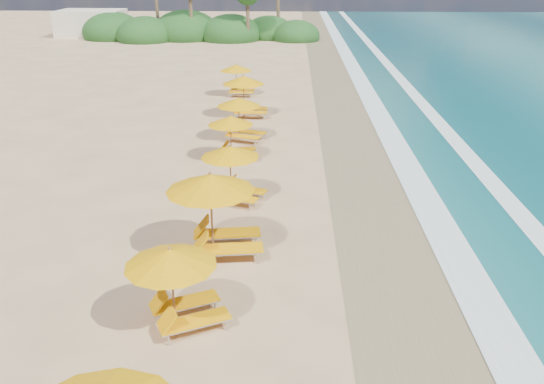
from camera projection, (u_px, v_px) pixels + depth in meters
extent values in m
plane|color=tan|center=(272.00, 226.00, 18.47)|extent=(160.00, 160.00, 0.00)
cube|color=#8E7D54|center=(394.00, 227.00, 18.34)|extent=(4.00, 160.00, 0.01)
cube|color=white|center=(440.00, 227.00, 18.28)|extent=(1.20, 160.00, 0.01)
cube|color=white|center=(533.00, 229.00, 18.18)|extent=(0.80, 160.00, 0.01)
cylinder|color=olive|center=(173.00, 290.00, 13.00)|extent=(0.05, 0.05, 2.07)
cone|color=#E59B04|center=(170.00, 257.00, 12.67)|extent=(2.84, 2.84, 0.42)
sphere|color=olive|center=(169.00, 248.00, 12.58)|extent=(0.07, 0.07, 0.07)
cylinder|color=olive|center=(212.00, 216.00, 16.25)|extent=(0.06, 0.06, 2.49)
cone|color=#E59B04|center=(210.00, 182.00, 15.85)|extent=(2.88, 2.88, 0.50)
sphere|color=olive|center=(210.00, 173.00, 15.74)|extent=(0.09, 0.09, 0.09)
cylinder|color=olive|center=(231.00, 174.00, 20.04)|extent=(0.05, 0.05, 2.02)
cone|color=#E59B04|center=(230.00, 152.00, 19.72)|extent=(2.68, 2.68, 0.41)
sphere|color=olive|center=(230.00, 146.00, 19.63)|extent=(0.07, 0.07, 0.07)
cylinder|color=olive|center=(231.00, 138.00, 24.17)|extent=(0.05, 0.05, 1.91)
cone|color=#E59B04|center=(230.00, 121.00, 23.87)|extent=(2.30, 2.30, 0.38)
sphere|color=olive|center=(230.00, 116.00, 23.79)|extent=(0.07, 0.07, 0.07)
cylinder|color=olive|center=(239.00, 119.00, 26.78)|extent=(0.05, 0.05, 2.05)
cone|color=#E59B04|center=(239.00, 102.00, 26.45)|extent=(2.67, 2.67, 0.41)
sphere|color=olive|center=(238.00, 97.00, 26.36)|extent=(0.07, 0.07, 0.07)
cylinder|color=olive|center=(244.00, 97.00, 30.71)|extent=(0.06, 0.06, 2.23)
cone|color=#E59B04|center=(243.00, 80.00, 30.35)|extent=(2.32, 2.32, 0.45)
sphere|color=olive|center=(243.00, 75.00, 30.25)|extent=(0.08, 0.08, 0.08)
cylinder|color=olive|center=(236.00, 81.00, 35.49)|extent=(0.05, 0.05, 1.95)
cone|color=#E59B04|center=(236.00, 68.00, 35.17)|extent=(2.14, 2.14, 0.39)
sphere|color=olive|center=(236.00, 64.00, 35.09)|extent=(0.07, 0.07, 0.07)
ellipsoid|color=#163D14|center=(231.00, 34.00, 59.92)|extent=(6.40, 6.40, 4.16)
ellipsoid|color=#163D14|center=(186.00, 32.00, 60.97)|extent=(7.20, 7.20, 4.68)
ellipsoid|color=#163D14|center=(145.00, 35.00, 59.30)|extent=(6.00, 6.00, 3.90)
ellipsoid|color=#163D14|center=(269.00, 33.00, 61.66)|extent=(5.60, 5.60, 3.64)
ellipsoid|color=#163D14|center=(113.00, 32.00, 61.26)|extent=(6.60, 6.60, 4.29)
ellipsoid|color=#163D14|center=(296.00, 36.00, 59.74)|extent=(5.00, 5.00, 3.25)
cylinder|color=brown|center=(248.00, 18.00, 57.28)|extent=(0.36, 0.36, 5.00)
cylinder|color=brown|center=(191.00, 14.00, 58.29)|extent=(0.36, 0.36, 5.60)
cylinder|color=brown|center=(157.00, 9.00, 60.14)|extent=(0.36, 0.36, 6.20)
cylinder|color=brown|center=(278.00, 6.00, 60.53)|extent=(0.36, 0.36, 6.80)
cube|color=beige|center=(91.00, 23.00, 62.91)|extent=(7.00, 5.00, 2.80)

